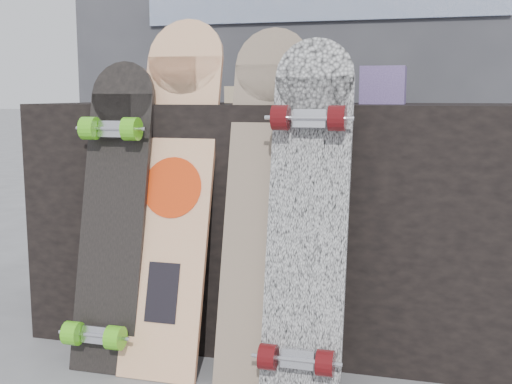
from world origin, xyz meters
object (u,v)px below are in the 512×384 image
(longboard_celtic, at_px, (264,193))
(longboard_geisha, at_px, (174,183))
(vendor_table, at_px, (279,219))
(skateboard_dark, at_px, (112,211))
(longboard_cascadia, at_px, (307,213))

(longboard_celtic, bearing_deg, longboard_geisha, 177.25)
(vendor_table, relative_size, skateboard_dark, 1.71)
(vendor_table, xyz_separation_m, longboard_cascadia, (0.18, -0.43, 0.11))
(vendor_table, distance_m, longboard_celtic, 0.38)
(vendor_table, xyz_separation_m, longboard_geisha, (-0.25, -0.33, 0.16))
(longboard_celtic, xyz_separation_m, skateboard_dark, (-0.47, -0.05, -0.07))
(vendor_table, distance_m, longboard_geisha, 0.45)
(longboard_geisha, distance_m, longboard_cascadia, 0.45)
(vendor_table, height_order, skateboard_dark, skateboard_dark)
(longboard_celtic, bearing_deg, skateboard_dark, -174.21)
(vendor_table, relative_size, longboard_celtic, 1.55)
(longboard_cascadia, bearing_deg, longboard_geisha, 167.82)
(skateboard_dark, bearing_deg, longboard_geisha, 18.86)
(vendor_table, distance_m, skateboard_dark, 0.59)
(vendor_table, bearing_deg, skateboard_dark, -137.62)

